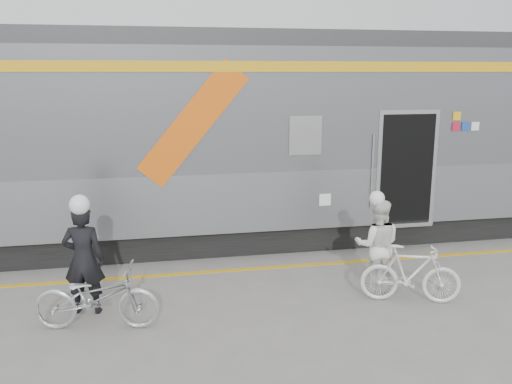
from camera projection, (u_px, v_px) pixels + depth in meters
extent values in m
plane|color=slate|center=(233.00, 329.00, 7.25)|extent=(90.00, 90.00, 0.00)
cube|color=black|center=(274.00, 221.00, 11.51)|extent=(24.00, 2.70, 0.50)
cube|color=#9EA0A5|center=(275.00, 185.00, 11.34)|extent=(24.00, 3.00, 1.10)
cube|color=slate|center=(275.00, 105.00, 10.98)|extent=(24.00, 3.00, 2.20)
cube|color=#38383A|center=(276.00, 41.00, 10.71)|extent=(24.00, 2.64, 0.30)
cube|color=gold|center=(296.00, 67.00, 9.37)|extent=(24.00, 0.02, 0.18)
cube|color=#E1590D|center=(193.00, 123.00, 9.23)|extent=(1.96, 0.01, 2.19)
cube|color=black|center=(305.00, 135.00, 9.67)|extent=(0.55, 0.02, 0.65)
cube|color=black|center=(402.00, 168.00, 10.40)|extent=(1.05, 0.45, 2.10)
cube|color=silver|center=(407.00, 170.00, 10.20)|extent=(1.20, 0.02, 2.25)
cylinder|color=silver|center=(372.00, 172.00, 10.05)|extent=(0.04, 0.04, 1.40)
cube|color=silver|center=(404.00, 223.00, 10.39)|extent=(1.05, 0.25, 0.06)
cube|color=gold|center=(457.00, 116.00, 10.16)|extent=(0.16, 0.01, 0.16)
cube|color=#B61430|center=(456.00, 127.00, 10.20)|extent=(0.16, 0.01, 0.16)
cube|color=#1840A0|center=(466.00, 126.00, 10.24)|extent=(0.16, 0.01, 0.16)
cube|color=silver|center=(475.00, 126.00, 10.28)|extent=(0.16, 0.01, 0.16)
cube|color=silver|center=(325.00, 200.00, 10.00)|extent=(0.22, 0.01, 0.22)
cube|color=gold|center=(214.00, 272.00, 9.31)|extent=(24.00, 0.12, 0.01)
imported|color=black|center=(84.00, 259.00, 7.59)|extent=(0.63, 0.47, 1.59)
imported|color=#AFB3B8|center=(97.00, 298.00, 7.18)|extent=(1.74, 0.84, 0.87)
imported|color=white|center=(377.00, 245.00, 8.41)|extent=(0.85, 0.75, 1.46)
imported|color=silver|center=(411.00, 274.00, 8.00)|extent=(1.52, 0.86, 0.88)
sphere|color=white|center=(79.00, 195.00, 7.38)|extent=(0.28, 0.28, 0.28)
sphere|color=white|center=(380.00, 192.00, 8.23)|extent=(0.23, 0.23, 0.23)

